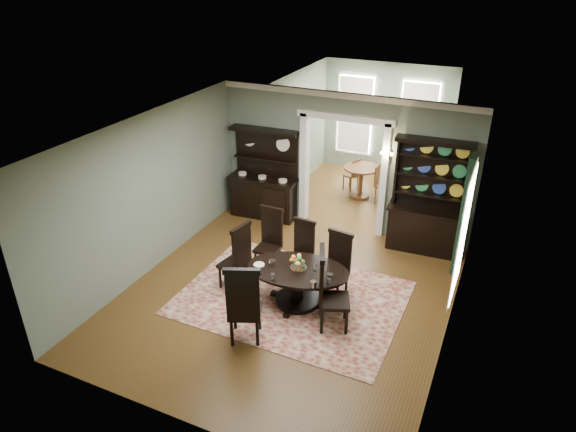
# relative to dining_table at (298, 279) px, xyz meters

# --- Properties ---
(room) EXTENTS (5.51, 6.01, 3.01)m
(room) POSITION_rel_dining_table_xyz_m (-0.26, 0.07, 1.10)
(room) COLOR brown
(room) RESTS_ON ground
(parlor) EXTENTS (3.51, 3.50, 3.01)m
(parlor) POSITION_rel_dining_table_xyz_m (-0.26, 5.56, 1.03)
(parlor) COLOR brown
(parlor) RESTS_ON ground
(doorway_trim) EXTENTS (2.08, 0.25, 2.57)m
(doorway_trim) POSITION_rel_dining_table_xyz_m (-0.26, 3.02, 1.14)
(doorway_trim) COLOR white
(doorway_trim) RESTS_ON floor
(right_window) EXTENTS (0.15, 1.47, 2.12)m
(right_window) POSITION_rel_dining_table_xyz_m (2.44, 0.95, 1.12)
(right_window) COLOR white
(right_window) RESTS_ON wall_right
(wall_sconce) EXTENTS (0.27, 0.21, 0.21)m
(wall_sconce) POSITION_rel_dining_table_xyz_m (0.69, 2.87, 1.41)
(wall_sconce) COLOR #BB8F32
(wall_sconce) RESTS_ON back_wall_right
(rug) EXTENTS (3.84, 2.85, 0.01)m
(rug) POSITION_rel_dining_table_xyz_m (-0.14, 0.07, -0.47)
(rug) COLOR maroon
(rug) RESTS_ON floor
(dining_table) EXTENTS (1.90, 1.86, 0.69)m
(dining_table) POSITION_rel_dining_table_xyz_m (0.00, 0.00, 0.00)
(dining_table) COLOR black
(dining_table) RESTS_ON rug
(centerpiece) EXTENTS (1.44, 0.93, 0.24)m
(centerpiece) POSITION_rel_dining_table_xyz_m (0.02, -0.02, 0.28)
(centerpiece) COLOR silver
(centerpiece) RESTS_ON dining_table
(chair_far_left) EXTENTS (0.48, 0.45, 1.25)m
(chair_far_left) POSITION_rel_dining_table_xyz_m (-0.95, 0.86, 0.17)
(chair_far_left) COLOR black
(chair_far_left) RESTS_ON rug
(chair_far_mid) EXTENTS (0.45, 0.42, 1.15)m
(chair_far_mid) POSITION_rel_dining_table_xyz_m (-0.26, 0.82, 0.13)
(chair_far_mid) COLOR black
(chair_far_mid) RESTS_ON rug
(chair_far_right) EXTENTS (0.51, 0.49, 1.23)m
(chair_far_right) POSITION_rel_dining_table_xyz_m (0.51, 0.54, 0.16)
(chair_far_right) COLOR black
(chair_far_right) RESTS_ON rug
(chair_end_left) EXTENTS (0.54, 0.56, 1.33)m
(chair_end_left) POSITION_rel_dining_table_xyz_m (-1.13, -0.05, 0.22)
(chair_end_left) COLOR black
(chair_end_left) RESTS_ON rug
(chair_end_right) EXTENTS (0.66, 0.67, 1.42)m
(chair_end_right) POSITION_rel_dining_table_xyz_m (0.68, -0.40, 0.26)
(chair_end_right) COLOR black
(chair_end_right) RESTS_ON rug
(chair_near) EXTENTS (0.68, 0.66, 1.43)m
(chair_near) POSITION_rel_dining_table_xyz_m (-0.33, -1.29, 0.27)
(chair_near) COLOR black
(chair_near) RESTS_ON rug
(sideboard) EXTENTS (1.60, 0.65, 2.07)m
(sideboard) POSITION_rel_dining_table_xyz_m (-2.04, 2.78, 0.24)
(sideboard) COLOR black
(sideboard) RESTS_ON floor
(welsh_dresser) EXTENTS (1.52, 0.63, 2.34)m
(welsh_dresser) POSITION_rel_dining_table_xyz_m (1.60, 2.77, 0.37)
(welsh_dresser) COLOR black
(welsh_dresser) RESTS_ON floor
(parlor_table) EXTENTS (0.87, 0.87, 0.81)m
(parlor_table) POSITION_rel_dining_table_xyz_m (-0.32, 4.67, 0.05)
(parlor_table) COLOR #592E19
(parlor_table) RESTS_ON parlor_floor
(parlor_chair_left) EXTENTS (0.41, 0.40, 0.86)m
(parlor_chair_left) POSITION_rel_dining_table_xyz_m (-0.63, 4.99, -0.02)
(parlor_chair_left) COLOR #592E19
(parlor_chair_left) RESTS_ON parlor_floor
(parlor_chair_right) EXTENTS (0.40, 0.40, 0.96)m
(parlor_chair_right) POSITION_rel_dining_table_xyz_m (0.22, 4.57, 0.03)
(parlor_chair_right) COLOR #592E19
(parlor_chair_right) RESTS_ON parlor_floor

